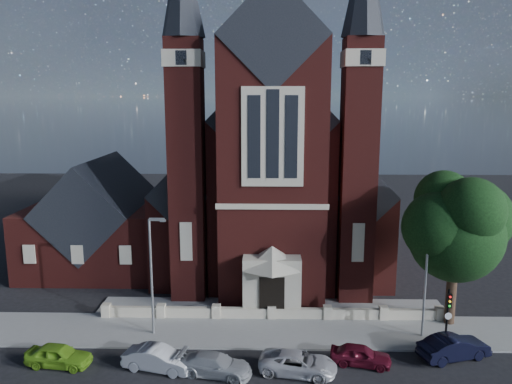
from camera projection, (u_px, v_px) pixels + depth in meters
ground at (271, 277)px, 44.31m from camera, size 120.00×120.00×0.00m
pavement_strip at (272, 332)px, 34.00m from camera, size 60.00×5.00×0.12m
forecourt_paving at (272, 308)px, 37.92m from camera, size 26.00×3.00×0.14m
forecourt_wall at (272, 319)px, 35.96m from camera, size 24.00×0.40×0.90m
church at (271, 173)px, 50.57m from camera, size 20.01×34.90×29.20m
parish_hall at (101, 224)px, 46.85m from camera, size 12.00×12.20×10.24m
street_tree at (459, 230)px, 33.60m from camera, size 6.40×6.60×10.70m
street_lamp_left at (152, 270)px, 32.81m from camera, size 1.16×0.22×8.09m
street_lamp_right at (427, 272)px, 32.42m from camera, size 1.16×0.22×8.09m
traffic_signal at (448, 311)px, 31.23m from camera, size 0.28×0.42×4.00m
car_lime_van at (59, 355)px, 29.63m from camera, size 4.07×2.06×1.33m
car_silver_a at (158, 359)px, 29.22m from camera, size 4.39×2.38×1.37m
car_silver_b at (215, 365)px, 28.68m from camera, size 4.55×2.58×1.24m
car_white_suv at (298, 363)px, 28.84m from camera, size 4.84×2.92×1.26m
car_dark_red at (360, 355)px, 29.76m from camera, size 3.84×2.19×1.23m
car_navy at (454, 347)px, 30.45m from camera, size 4.71×2.85×1.47m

